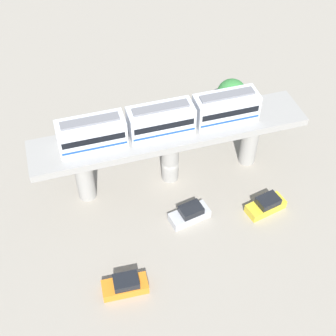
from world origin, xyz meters
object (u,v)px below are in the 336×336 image
object	(u,v)px
parked_car_silver	(190,214)
tree_near_viaduct	(232,94)
train	(161,120)
parked_car_orange	(125,285)
parked_car_yellow	(266,205)

from	to	relation	value
parked_car_silver	tree_near_viaduct	xyz separation A→B (m)	(-14.10, 10.06, 3.00)
train	parked_car_orange	size ratio (longest dim) A/B	4.77
train	parked_car_yellow	bearing A→B (deg)	51.65
train	parked_car_orange	bearing A→B (deg)	-29.63
parked_car_orange	parked_car_yellow	world-z (taller)	same
parked_car_yellow	parked_car_orange	bearing A→B (deg)	-85.16
parked_car_silver	parked_car_yellow	bearing A→B (deg)	70.99
parked_car_yellow	parked_car_silver	distance (m)	8.18
parked_car_orange	parked_car_silver	world-z (taller)	same
train	parked_car_silver	xyz separation A→B (m)	(6.21, 1.26, -7.94)
train	parked_car_yellow	size ratio (longest dim) A/B	4.57
train	parked_car_yellow	xyz separation A→B (m)	(7.40, 9.35, -7.94)
parked_car_silver	tree_near_viaduct	world-z (taller)	tree_near_viaduct
train	parked_car_orange	xyz separation A→B (m)	(12.34, -7.02, -7.94)
train	tree_near_viaduct	distance (m)	14.65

